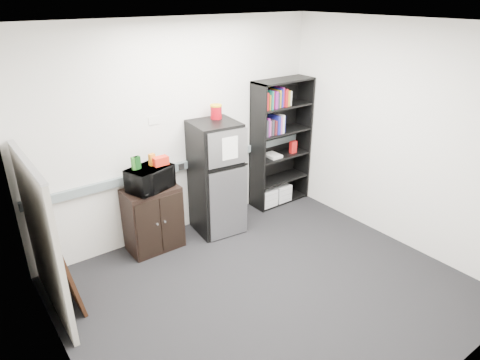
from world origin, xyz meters
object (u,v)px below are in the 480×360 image
Objects in this scene: bookshelf at (280,141)px; cubicle_partition at (42,239)px; cabinet at (153,219)px; microwave at (150,178)px; refrigerator at (216,178)px.

cubicle_partition is at bearing -171.87° from bookshelf.
bookshelf is 3.45m from cubicle_partition.
cubicle_partition is 2.00× the size of cabinet.
cabinet is (-2.09, -0.07, -0.57)m from bookshelf.
microwave is at bearing -90.00° from cabinet.
bookshelf is 2.17m from cabinet.
cubicle_partition reaches higher than microwave.
cabinet is 0.54× the size of refrigerator.
microwave is at bearing -177.75° from refrigerator.
microwave is 0.90m from refrigerator.
cubicle_partition is 1.44m from cabinet.
cabinet is at bearing -178.78° from refrigerator.
cabinet is at bearing 71.89° from microwave.
refrigerator is at bearing 8.83° from cubicle_partition.
microwave is (1.32, 0.40, 0.14)m from cubicle_partition.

